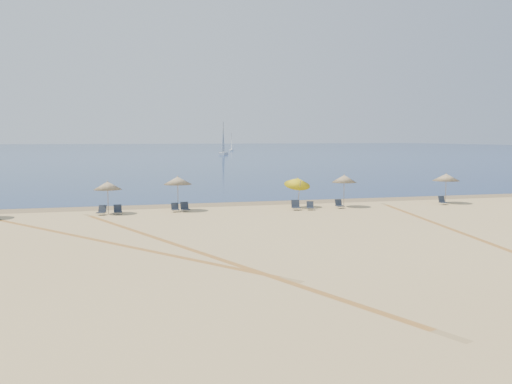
{
  "coord_description": "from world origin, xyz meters",
  "views": [
    {
      "loc": [
        -10.12,
        -18.09,
        5.23
      ],
      "look_at": [
        0.0,
        20.0,
        1.3
      ],
      "focal_mm": 38.68,
      "sensor_mm": 36.0,
      "label": 1
    }
  ],
  "objects_px": {
    "chair_8": "(443,201)",
    "sailboat_0": "(231,145)",
    "umbrella_2": "(178,181)",
    "chair_3": "(175,208)",
    "umbrella_5": "(446,177)",
    "umbrella_3": "(297,182)",
    "umbrella_4": "(344,179)",
    "chair_5": "(296,206)",
    "sailboat_1": "(223,145)",
    "chair_1": "(102,211)",
    "chair_2": "(118,210)",
    "chair_6": "(310,206)",
    "chair_7": "(339,204)",
    "umbrella_1": "(108,186)",
    "chair_4": "(185,207)"
  },
  "relations": [
    {
      "from": "umbrella_3",
      "to": "chair_6",
      "type": "relative_size",
      "value": 3.53
    },
    {
      "from": "umbrella_2",
      "to": "chair_4",
      "type": "distance_m",
      "value": 2.0
    },
    {
      "from": "umbrella_5",
      "to": "sailboat_0",
      "type": "distance_m",
      "value": 170.46
    },
    {
      "from": "umbrella_3",
      "to": "umbrella_2",
      "type": "bearing_deg",
      "value": 176.92
    },
    {
      "from": "umbrella_2",
      "to": "chair_2",
      "type": "distance_m",
      "value": 4.63
    },
    {
      "from": "chair_8",
      "to": "sailboat_1",
      "type": "xyz_separation_m",
      "value": [
        7.92,
        124.46,
        2.67
      ]
    },
    {
      "from": "chair_1",
      "to": "sailboat_1",
      "type": "distance_m",
      "value": 128.05
    },
    {
      "from": "chair_2",
      "to": "chair_3",
      "type": "relative_size",
      "value": 1.05
    },
    {
      "from": "sailboat_0",
      "to": "chair_6",
      "type": "bearing_deg",
      "value": -91.2
    },
    {
      "from": "umbrella_5",
      "to": "chair_6",
      "type": "xyz_separation_m",
      "value": [
        -11.81,
        -1.03,
        -1.79
      ]
    },
    {
      "from": "umbrella_2",
      "to": "chair_5",
      "type": "bearing_deg",
      "value": -11.71
    },
    {
      "from": "umbrella_1",
      "to": "chair_1",
      "type": "relative_size",
      "value": 2.92
    },
    {
      "from": "chair_3",
      "to": "chair_5",
      "type": "height_order",
      "value": "chair_5"
    },
    {
      "from": "umbrella_1",
      "to": "chair_7",
      "type": "distance_m",
      "value": 16.64
    },
    {
      "from": "chair_6",
      "to": "chair_5",
      "type": "bearing_deg",
      "value": -174.83
    },
    {
      "from": "chair_4",
      "to": "chair_7",
      "type": "distance_m",
      "value": 11.33
    },
    {
      "from": "umbrella_5",
      "to": "chair_1",
      "type": "height_order",
      "value": "umbrella_5"
    },
    {
      "from": "sailboat_0",
      "to": "chair_1",
      "type": "bearing_deg",
      "value": -95.94
    },
    {
      "from": "chair_8",
      "to": "sailboat_0",
      "type": "distance_m",
      "value": 171.29
    },
    {
      "from": "umbrella_5",
      "to": "chair_5",
      "type": "height_order",
      "value": "umbrella_5"
    },
    {
      "from": "umbrella_3",
      "to": "sailboat_0",
      "type": "bearing_deg",
      "value": 79.29
    },
    {
      "from": "chair_8",
      "to": "umbrella_5",
      "type": "bearing_deg",
      "value": 41.89
    },
    {
      "from": "umbrella_5",
      "to": "chair_4",
      "type": "xyz_separation_m",
      "value": [
        -20.68,
        0.31,
        -1.76
      ]
    },
    {
      "from": "sailboat_1",
      "to": "chair_8",
      "type": "bearing_deg",
      "value": -71.74
    },
    {
      "from": "chair_6",
      "to": "chair_7",
      "type": "bearing_deg",
      "value": 25.59
    },
    {
      "from": "umbrella_3",
      "to": "umbrella_4",
      "type": "bearing_deg",
      "value": -7.98
    },
    {
      "from": "umbrella_3",
      "to": "chair_1",
      "type": "distance_m",
      "value": 14.14
    },
    {
      "from": "chair_1",
      "to": "chair_4",
      "type": "distance_m",
      "value": 5.65
    },
    {
      "from": "sailboat_1",
      "to": "chair_6",
      "type": "bearing_deg",
      "value": -76.75
    },
    {
      "from": "chair_2",
      "to": "sailboat_0",
      "type": "distance_m",
      "value": 174.99
    },
    {
      "from": "umbrella_5",
      "to": "chair_1",
      "type": "bearing_deg",
      "value": 179.67
    },
    {
      "from": "umbrella_1",
      "to": "chair_6",
      "type": "xyz_separation_m",
      "value": [
        14.09,
        -1.58,
        -1.67
      ]
    },
    {
      "from": "umbrella_5",
      "to": "chair_8",
      "type": "relative_size",
      "value": 3.59
    },
    {
      "from": "chair_5",
      "to": "chair_8",
      "type": "distance_m",
      "value": 12.09
    },
    {
      "from": "chair_3",
      "to": "umbrella_1",
      "type": "bearing_deg",
      "value": 175.67
    },
    {
      "from": "umbrella_5",
      "to": "chair_3",
      "type": "xyz_separation_m",
      "value": [
        -21.36,
        0.43,
        -1.79
      ]
    },
    {
      "from": "umbrella_3",
      "to": "chair_8",
      "type": "xyz_separation_m",
      "value": [
        11.54,
        -1.16,
        -1.65
      ]
    },
    {
      "from": "umbrella_5",
      "to": "chair_8",
      "type": "xyz_separation_m",
      "value": [
        -0.74,
        -0.74,
        -1.77
      ]
    },
    {
      "from": "umbrella_4",
      "to": "chair_7",
      "type": "height_order",
      "value": "umbrella_4"
    },
    {
      "from": "sailboat_0",
      "to": "sailboat_1",
      "type": "height_order",
      "value": "sailboat_1"
    },
    {
      "from": "umbrella_4",
      "to": "chair_1",
      "type": "distance_m",
      "value": 17.66
    },
    {
      "from": "umbrella_2",
      "to": "chair_3",
      "type": "height_order",
      "value": "umbrella_2"
    },
    {
      "from": "umbrella_3",
      "to": "sailboat_0",
      "type": "xyz_separation_m",
      "value": [
        31.94,
        168.9,
        0.15
      ]
    },
    {
      "from": "umbrella_2",
      "to": "sailboat_0",
      "type": "xyz_separation_m",
      "value": [
        40.75,
        168.43,
        -0.07
      ]
    },
    {
      "from": "chair_5",
      "to": "chair_7",
      "type": "height_order",
      "value": "chair_5"
    },
    {
      "from": "chair_1",
      "to": "chair_2",
      "type": "distance_m",
      "value": 1.06
    },
    {
      "from": "chair_2",
      "to": "chair_8",
      "type": "relative_size",
      "value": 0.99
    },
    {
      "from": "chair_3",
      "to": "chair_8",
      "type": "height_order",
      "value": "chair_8"
    },
    {
      "from": "chair_1",
      "to": "chair_5",
      "type": "xyz_separation_m",
      "value": [
        13.49,
        -0.97,
        0.03
      ]
    },
    {
      "from": "umbrella_1",
      "to": "sailboat_0",
      "type": "relative_size",
      "value": 0.33
    }
  ]
}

